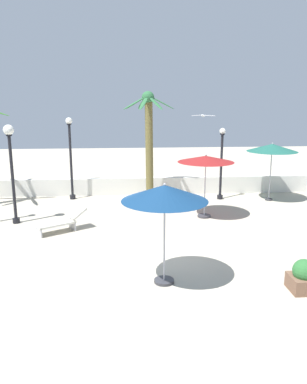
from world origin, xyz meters
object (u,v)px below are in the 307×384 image
(lamp_post_1, at_px, (11,161))
(planter, at_px, (304,277))
(patio_umbrella_1, at_px, (272,148))
(seagull_0, at_px, (203,116))
(lamp_post_2, at_px, (221,162))
(patio_umbrella_0, at_px, (165,194))
(palm_tree_0, at_px, (149,134))
(lounge_chair_0, at_px, (62,221))
(lamp_post_0, at_px, (71,154))
(patio_umbrella_3, at_px, (206,160))

(lamp_post_1, height_order, planter, lamp_post_1)
(patio_umbrella_1, distance_m, seagull_0, 4.08)
(lamp_post_2, distance_m, planter, 9.60)
(patio_umbrella_0, distance_m, lamp_post_1, 7.73)
(patio_umbrella_0, distance_m, palm_tree_0, 9.02)
(lounge_chair_0, distance_m, seagull_0, 9.88)
(patio_umbrella_1, distance_m, lamp_post_0, 9.64)
(patio_umbrella_3, bearing_deg, lamp_post_1, -178.33)
(lamp_post_0, distance_m, lounge_chair_0, 5.23)
(lamp_post_1, bearing_deg, palm_tree_0, 31.50)
(patio_umbrella_0, distance_m, lamp_post_2, 9.51)
(lounge_chair_0, bearing_deg, lamp_post_0, 92.47)
(patio_umbrella_1, xyz_separation_m, palm_tree_0, (-5.82, 0.66, 0.65))
(lounge_chair_0, height_order, seagull_0, seagull_0)
(patio_umbrella_3, relative_size, planter, 3.11)
(patio_umbrella_1, distance_m, lounge_chair_0, 10.39)
(lamp_post_0, height_order, lamp_post_2, lamp_post_0)
(patio_umbrella_1, relative_size, seagull_0, 2.39)
(palm_tree_0, bearing_deg, lounge_chair_0, -127.78)
(patio_umbrella_0, xyz_separation_m, seagull_0, (3.18, 10.89, 1.52))
(patio_umbrella_1, xyz_separation_m, lounge_chair_0, (-9.37, -3.92, -2.15))
(lamp_post_1, bearing_deg, patio_umbrella_1, 13.50)
(patio_umbrella_3, bearing_deg, seagull_0, 80.10)
(lamp_post_1, bearing_deg, planter, -35.57)
(lamp_post_2, bearing_deg, palm_tree_0, 176.10)
(patio_umbrella_0, bearing_deg, patio_umbrella_1, 54.14)
(planter, bearing_deg, patio_umbrella_1, 74.58)
(patio_umbrella_1, bearing_deg, lamp_post_1, -166.50)
(palm_tree_0, xyz_separation_m, lamp_post_2, (3.50, -0.24, -1.35))
(patio_umbrella_0, xyz_separation_m, patio_umbrella_3, (2.30, 5.82, -0.05))
(lamp_post_0, relative_size, lamp_post_2, 1.14)
(patio_umbrella_3, height_order, lamp_post_2, lamp_post_2)
(lounge_chair_0, bearing_deg, lamp_post_1, 148.96)
(lamp_post_1, distance_m, planter, 11.09)
(palm_tree_0, relative_size, lamp_post_2, 1.49)
(lamp_post_2, bearing_deg, planter, -91.08)
(patio_umbrella_3, height_order, lounge_chair_0, patio_umbrella_3)
(lamp_post_0, height_order, lounge_chair_0, lamp_post_0)
(lamp_post_2, distance_m, seagull_0, 3.05)
(lamp_post_1, height_order, seagull_0, seagull_0)
(lamp_post_2, height_order, planter, lamp_post_2)
(lamp_post_1, height_order, lounge_chair_0, lamp_post_1)
(patio_umbrella_1, bearing_deg, patio_umbrella_3, -146.04)
(palm_tree_0, height_order, lamp_post_1, palm_tree_0)
(planter, bearing_deg, patio_umbrella_3, 100.54)
(patio_umbrella_1, relative_size, palm_tree_0, 0.54)
(lounge_chair_0, relative_size, seagull_0, 1.60)
(lamp_post_2, bearing_deg, seagull_0, 103.47)
(patio_umbrella_1, bearing_deg, lounge_chair_0, -157.32)
(lamp_post_1, bearing_deg, patio_umbrella_0, -46.36)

